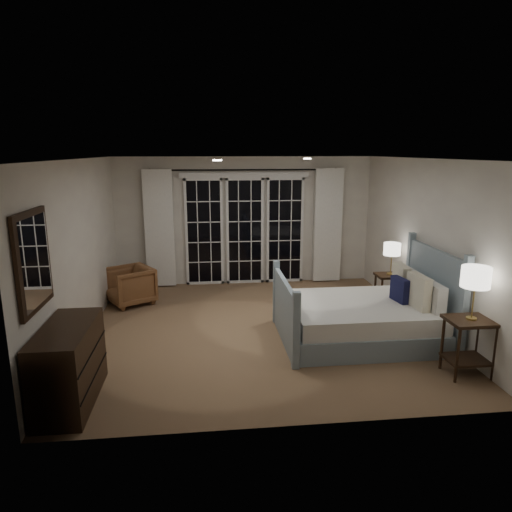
{
  "coord_description": "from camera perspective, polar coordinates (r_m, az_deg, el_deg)",
  "views": [
    {
      "loc": [
        -0.77,
        -6.38,
        2.62
      ],
      "look_at": [
        -0.02,
        0.31,
        1.05
      ],
      "focal_mm": 32.0,
      "sensor_mm": 36.0,
      "label": 1
    }
  ],
  "objects": [
    {
      "name": "wall_left",
      "position": [
        6.75,
        -21.1,
        0.53
      ],
      "size": [
        0.02,
        5.0,
        2.5
      ],
      "primitive_type": "cube",
      "color": "beige",
      "rests_on": "floor"
    },
    {
      "name": "wall_back",
      "position": [
        9.02,
        -1.42,
        4.38
      ],
      "size": [
        5.0,
        0.02,
        2.5
      ],
      "primitive_type": "cube",
      "color": "beige",
      "rests_on": "floor"
    },
    {
      "name": "curtain_left",
      "position": [
        8.93,
        -11.98,
        3.36
      ],
      "size": [
        0.55,
        0.1,
        2.25
      ],
      "primitive_type": "cube",
      "color": "white",
      "rests_on": "curtain_rod"
    },
    {
      "name": "downlight_a",
      "position": [
        7.16,
        6.42,
        12.01
      ],
      "size": [
        0.12,
        0.12,
        0.01
      ],
      "primitive_type": "cylinder",
      "color": "white",
      "rests_on": "ceiling"
    },
    {
      "name": "wall_right",
      "position": [
        7.3,
        20.37,
        1.48
      ],
      "size": [
        0.02,
        5.0,
        2.5
      ],
      "primitive_type": "cube",
      "color": "beige",
      "rests_on": "floor"
    },
    {
      "name": "curtain_right",
      "position": [
        9.21,
        8.95,
        3.77
      ],
      "size": [
        0.55,
        0.1,
        2.25
      ],
      "primitive_type": "cube",
      "color": "white",
      "rests_on": "curtain_rod"
    },
    {
      "name": "floor",
      "position": [
        6.94,
        0.46,
        -9.05
      ],
      "size": [
        5.0,
        5.0,
        0.0
      ],
      "primitive_type": "plane",
      "color": "brown",
      "rests_on": "ground"
    },
    {
      "name": "mirror",
      "position": [
        5.0,
        -26.05,
        -0.57
      ],
      "size": [
        0.05,
        0.85,
        1.0
      ],
      "color": "black",
      "rests_on": "wall_left"
    },
    {
      "name": "nightstand_right",
      "position": [
        7.97,
        16.36,
        -3.66
      ],
      "size": [
        0.46,
        0.37,
        0.6
      ],
      "color": "black",
      "rests_on": "floor"
    },
    {
      "name": "wall_front",
      "position": [
        4.19,
        4.59,
        -6.0
      ],
      "size": [
        5.0,
        0.02,
        2.5
      ],
      "primitive_type": "cube",
      "color": "beige",
      "rests_on": "floor"
    },
    {
      "name": "curtain_rod",
      "position": [
        8.82,
        -1.4,
        10.71
      ],
      "size": [
        3.5,
        0.03,
        0.03
      ],
      "primitive_type": "cylinder",
      "rotation": [
        0.0,
        1.57,
        0.0
      ],
      "color": "black",
      "rests_on": "wall_back"
    },
    {
      "name": "downlight_b",
      "position": [
        5.98,
        -4.87,
        11.84
      ],
      "size": [
        0.12,
        0.12,
        0.01
      ],
      "primitive_type": "cylinder",
      "color": "white",
      "rests_on": "ceiling"
    },
    {
      "name": "french_doors",
      "position": [
        9.0,
        -1.4,
        3.33
      ],
      "size": [
        2.5,
        0.04,
        2.2
      ],
      "color": "black",
      "rests_on": "wall_back"
    },
    {
      "name": "lamp_right",
      "position": [
        7.82,
        16.65,
        0.77
      ],
      "size": [
        0.27,
        0.27,
        0.53
      ],
      "color": "tan",
      "rests_on": "nightstand_right"
    },
    {
      "name": "nightstand_left",
      "position": [
        5.99,
        25.08,
        -9.26
      ],
      "size": [
        0.54,
        0.43,
        0.7
      ],
      "color": "black",
      "rests_on": "floor"
    },
    {
      "name": "bed",
      "position": [
        6.66,
        13.33,
        -7.42
      ],
      "size": [
        2.19,
        1.57,
        1.27
      ],
      "color": "gray",
      "rests_on": "floor"
    },
    {
      "name": "dresser",
      "position": [
        5.28,
        -22.34,
        -12.49
      ],
      "size": [
        0.51,
        1.19,
        0.84
      ],
      "color": "black",
      "rests_on": "floor"
    },
    {
      "name": "lamp_left",
      "position": [
        5.77,
        25.79,
        -2.44
      ],
      "size": [
        0.33,
        0.33,
        0.63
      ],
      "color": "tan",
      "rests_on": "nightstand_left"
    },
    {
      "name": "ceiling",
      "position": [
        6.43,
        0.5,
        12.06
      ],
      "size": [
        5.0,
        5.0,
        0.0
      ],
      "primitive_type": "plane",
      "rotation": [
        3.14,
        0.0,
        0.0
      ],
      "color": "silver",
      "rests_on": "wall_back"
    },
    {
      "name": "armchair",
      "position": [
        8.2,
        -15.49,
        -3.59
      ],
      "size": [
        0.98,
        0.97,
        0.66
      ],
      "primitive_type": "imported",
      "rotation": [
        0.0,
        0.0,
        -1.02
      ],
      "color": "brown",
      "rests_on": "floor"
    }
  ]
}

